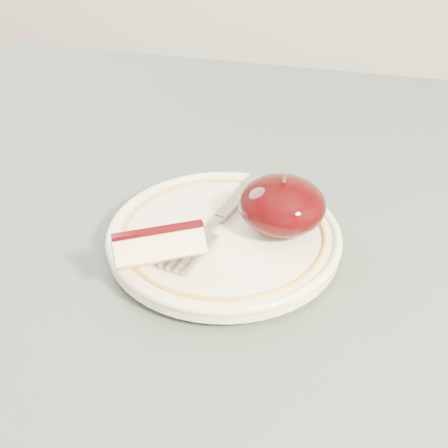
% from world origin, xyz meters
% --- Properties ---
extents(table, '(0.90, 0.90, 0.75)m').
position_xyz_m(table, '(0.00, 0.00, 0.66)').
color(table, brown).
rests_on(table, ground).
extents(plate, '(0.22, 0.22, 0.02)m').
position_xyz_m(plate, '(0.03, -0.03, 0.76)').
color(plate, white).
rests_on(plate, table).
extents(apple_half, '(0.08, 0.08, 0.06)m').
position_xyz_m(apple_half, '(0.08, -0.01, 0.79)').
color(apple_half, black).
rests_on(apple_half, plate).
extents(apple_wedge, '(0.08, 0.07, 0.04)m').
position_xyz_m(apple_wedge, '(-0.01, -0.08, 0.79)').
color(apple_wedge, '#FCF0B9').
rests_on(apple_wedge, plate).
extents(fork, '(0.06, 0.18, 0.00)m').
position_xyz_m(fork, '(0.02, -0.01, 0.77)').
color(fork, '#96999E').
rests_on(fork, plate).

